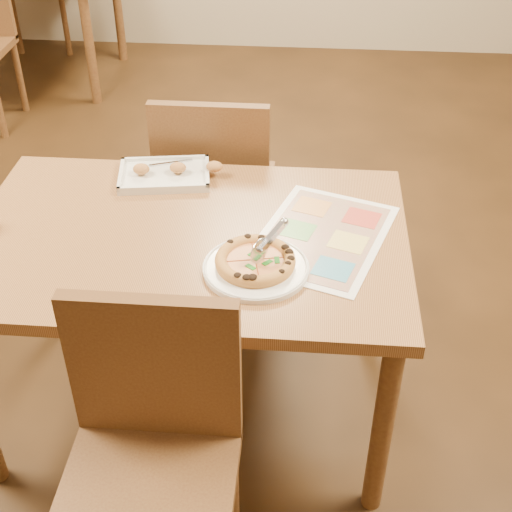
# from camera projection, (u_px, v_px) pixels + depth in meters

# --- Properties ---
(room) EXTENTS (7.00, 7.00, 7.00)m
(room) POSITION_uv_depth(u_px,v_px,m) (172.00, 21.00, 1.72)
(room) COLOR #37220F
(room) RESTS_ON ground
(dining_table) EXTENTS (1.30, 0.85, 0.72)m
(dining_table) POSITION_uv_depth(u_px,v_px,m) (189.00, 258.00, 2.15)
(dining_table) COLOR #97673C
(dining_table) RESTS_ON ground
(chair_near) EXTENTS (0.42, 0.42, 0.47)m
(chair_near) POSITION_uv_depth(u_px,v_px,m) (151.00, 430.00, 1.71)
(chair_near) COLOR brown
(chair_near) RESTS_ON ground
(chair_far) EXTENTS (0.42, 0.42, 0.47)m
(chair_far) POSITION_uv_depth(u_px,v_px,m) (215.00, 176.00, 2.67)
(chair_far) COLOR brown
(chair_far) RESTS_ON ground
(plate) EXTENTS (0.38, 0.38, 0.02)m
(plate) POSITION_uv_depth(u_px,v_px,m) (256.00, 268.00, 1.95)
(plate) COLOR silver
(plate) RESTS_ON dining_table
(pizza) EXTENTS (0.22, 0.22, 0.03)m
(pizza) POSITION_uv_depth(u_px,v_px,m) (255.00, 261.00, 1.95)
(pizza) COLOR #D9974A
(pizza) RESTS_ON plate
(pizza_cutter) EXTENTS (0.09, 0.12, 0.09)m
(pizza_cutter) POSITION_uv_depth(u_px,v_px,m) (268.00, 241.00, 1.93)
(pizza_cutter) COLOR silver
(pizza_cutter) RESTS_ON pizza
(appetizer_tray) EXTENTS (0.35, 0.25, 0.06)m
(appetizer_tray) POSITION_uv_depth(u_px,v_px,m) (167.00, 174.00, 2.35)
(appetizer_tray) COLOR silver
(appetizer_tray) RESTS_ON dining_table
(menu) EXTENTS (0.48, 0.57, 0.00)m
(menu) POSITION_uv_depth(u_px,v_px,m) (322.00, 236.00, 2.09)
(menu) COLOR white
(menu) RESTS_ON dining_table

